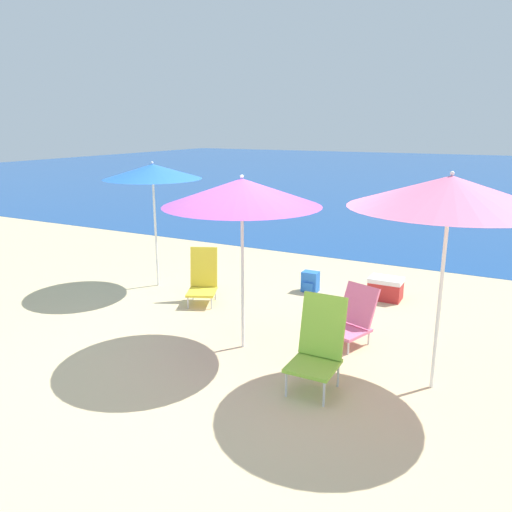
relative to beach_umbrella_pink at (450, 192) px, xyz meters
name	(u,v)px	position (x,y,z in m)	size (l,w,h in m)	color
ground_plane	(231,352)	(-2.21, -0.24, -1.98)	(60.00, 60.00, 0.00)	#D1BA89
sea_water	(461,174)	(-2.21, 24.37, -1.98)	(60.00, 40.00, 0.01)	#19478C
beach_umbrella_pink	(450,192)	(0.00, 0.00, 0.00)	(1.87, 1.87, 2.17)	white
beach_umbrella_purple	(242,192)	(-2.15, -0.05, -0.13)	(1.79, 1.79, 2.05)	white
beach_umbrella_blue	(152,172)	(-4.55, 1.37, -0.11)	(1.55, 1.55, 2.03)	white
beach_chair_yellow	(203,278)	(-3.46, 1.07, -1.61)	(0.58, 0.64, 0.81)	silver
beach_chair_lime	(318,344)	(-1.04, -0.51, -1.52)	(0.46, 0.57, 0.93)	silver
beach_chair_pink	(352,317)	(-1.05, 0.69, -1.66)	(0.62, 0.70, 0.69)	silver
backpack_blue	(310,282)	(-2.21, 2.25, -1.82)	(0.26, 0.22, 0.32)	blue
water_bottle	(207,281)	(-3.78, 1.65, -1.87)	(0.09, 0.09, 0.27)	#4CB266
cooler_box	(386,288)	(-1.06, 2.44, -1.81)	(0.49, 0.35, 0.34)	#B72828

